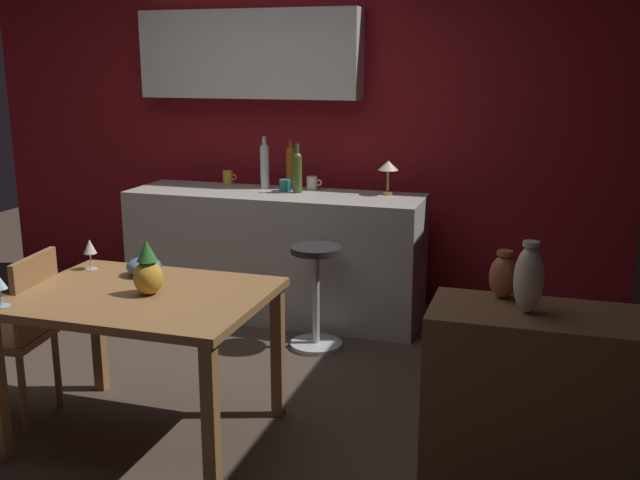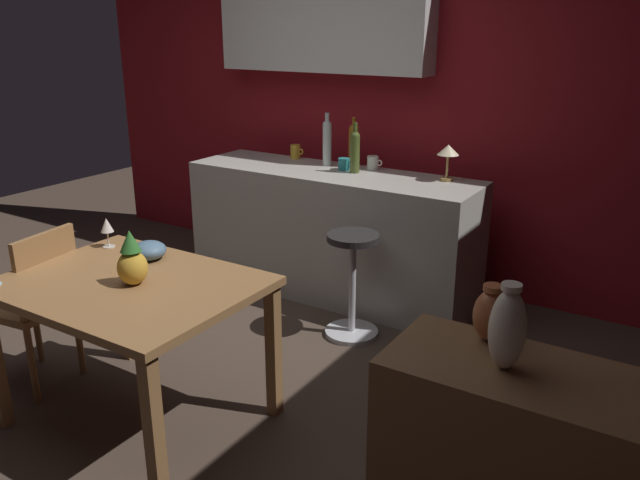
{
  "view_description": "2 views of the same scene",
  "coord_description": "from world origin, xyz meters",
  "views": [
    {
      "loc": [
        1.86,
        -3.26,
        1.8
      ],
      "look_at": [
        0.8,
        0.17,
        0.92
      ],
      "focal_mm": 41.09,
      "sensor_mm": 36.0,
      "label": 1
    },
    {
      "loc": [
        2.3,
        -2.21,
        1.88
      ],
      "look_at": [
        0.7,
        0.31,
        0.86
      ],
      "focal_mm": 35.9,
      "sensor_mm": 36.0,
      "label": 2
    }
  ],
  "objects": [
    {
      "name": "cup_mustard",
      "position": [
        -0.41,
        1.73,
        0.95
      ],
      "size": [
        0.11,
        0.07,
        0.1
      ],
      "color": "gold",
      "rests_on": "kitchen_counter"
    },
    {
      "name": "fruit_bowl",
      "position": [
        -0.05,
        -0.11,
        0.79
      ],
      "size": [
        0.17,
        0.17,
        0.09
      ],
      "primitive_type": "ellipsoid",
      "color": "slate",
      "rests_on": "dining_table"
    },
    {
      "name": "wine_bottle_clear",
      "position": [
        -0.08,
        1.65,
        1.08
      ],
      "size": [
        0.06,
        0.06,
        0.38
      ],
      "color": "silver",
      "rests_on": "kitchen_counter"
    },
    {
      "name": "cup_teal",
      "position": [
        0.1,
        1.59,
        0.94
      ],
      "size": [
        0.12,
        0.08,
        0.08
      ],
      "color": "teal",
      "rests_on": "kitchen_counter"
    },
    {
      "name": "pineapple_centerpiece",
      "position": [
        0.13,
        -0.38,
        0.85
      ],
      "size": [
        0.14,
        0.14,
        0.26
      ],
      "color": "gold",
      "rests_on": "dining_table"
    },
    {
      "name": "dining_table",
      "position": [
        0.09,
        -0.37,
        0.65
      ],
      "size": [
        1.16,
        0.89,
        0.74
      ],
      "color": "olive",
      "rests_on": "ground_plane"
    },
    {
      "name": "counter_lamp",
      "position": [
        0.83,
        1.66,
        1.08
      ],
      "size": [
        0.14,
        0.14,
        0.24
      ],
      "color": "#A58447",
      "rests_on": "kitchen_counter"
    },
    {
      "name": "vase_ceramic_ivory",
      "position": [
        1.83,
        -0.36,
        0.96
      ],
      "size": [
        0.12,
        0.12,
        0.29
      ],
      "color": "beige",
      "rests_on": "sideboard_cabinet"
    },
    {
      "name": "chair_near_window",
      "position": [
        -0.6,
        -0.41,
        0.49
      ],
      "size": [
        0.45,
        0.45,
        0.88
      ],
      "color": "olive",
      "rests_on": "ground_plane"
    },
    {
      "name": "wine_glass_right",
      "position": [
        -0.38,
        -0.09,
        0.86
      ],
      "size": [
        0.07,
        0.07,
        0.16
      ],
      "color": "silver",
      "rests_on": "dining_table"
    },
    {
      "name": "kitchen_counter",
      "position": [
        0.05,
        1.5,
        0.45
      ],
      "size": [
        2.1,
        0.6,
        0.9
      ],
      "primitive_type": "cube",
      "color": "#B2ADA3",
      "rests_on": "ground_plane"
    },
    {
      "name": "bar_stool",
      "position": [
        0.52,
        0.98,
        0.36
      ],
      "size": [
        0.34,
        0.34,
        0.67
      ],
      "color": "#262323",
      "rests_on": "ground_plane"
    },
    {
      "name": "wine_bottle_olive",
      "position": [
        0.2,
        1.55,
        1.06
      ],
      "size": [
        0.07,
        0.07,
        0.34
      ],
      "color": "#475623",
      "rests_on": "kitchen_counter"
    },
    {
      "name": "cup_white",
      "position": [
        0.26,
        1.71,
        0.95
      ],
      "size": [
        0.11,
        0.08,
        0.09
      ],
      "color": "white",
      "rests_on": "kitchen_counter"
    },
    {
      "name": "vase_copper",
      "position": [
        1.72,
        -0.19,
        0.92
      ],
      "size": [
        0.12,
        0.12,
        0.21
      ],
      "color": "#B26038",
      "rests_on": "sideboard_cabinet"
    },
    {
      "name": "wine_bottle_amber",
      "position": [
        0.09,
        1.73,
        1.06
      ],
      "size": [
        0.07,
        0.07,
        0.35
      ],
      "color": "#8C5114",
      "rests_on": "kitchen_counter"
    },
    {
      "name": "ground_plane",
      "position": [
        0.0,
        0.0,
        0.0
      ],
      "size": [
        9.0,
        9.0,
        0.0
      ],
      "primitive_type": "plane",
      "color": "#47382D"
    },
    {
      "name": "wall_kitchen_back",
      "position": [
        -0.06,
        2.08,
        1.41
      ],
      "size": [
        5.2,
        0.33,
        2.6
      ],
      "color": "maroon",
      "rests_on": "ground_plane"
    }
  ]
}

